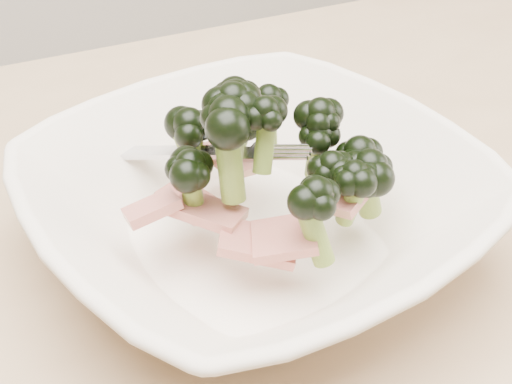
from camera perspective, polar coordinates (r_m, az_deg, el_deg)
broccoli_dish at (r=0.49m, az=0.09°, el=-0.64°), size 0.36×0.36×0.14m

